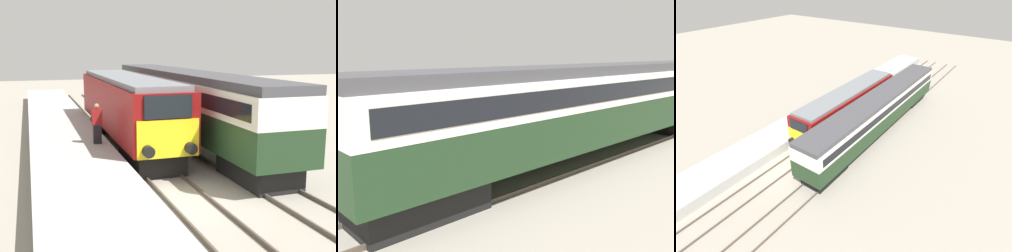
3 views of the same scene
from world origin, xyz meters
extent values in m
plane|color=gray|center=(0.00, 0.00, 0.00)|extent=(120.00, 120.00, 0.00)
cube|color=#A8A8A3|center=(-3.30, 8.00, 0.45)|extent=(3.50, 50.00, 0.90)
cube|color=#4C4238|center=(-0.72, 5.00, 0.07)|extent=(0.07, 60.00, 0.14)
cube|color=#4C4238|center=(0.72, 5.00, 0.07)|extent=(0.07, 60.00, 0.14)
cube|color=#4C4238|center=(2.68, 5.00, 0.07)|extent=(0.07, 60.00, 0.14)
cube|color=#4C4238|center=(4.12, 5.00, 0.07)|extent=(0.07, 60.00, 0.14)
cube|color=black|center=(0.00, 4.66, 0.50)|extent=(2.03, 4.00, 1.00)
cube|color=black|center=(0.00, 13.91, 0.50)|extent=(2.03, 4.00, 1.00)
cube|color=maroon|center=(0.00, 9.29, 2.23)|extent=(2.70, 14.25, 2.46)
cube|color=yellow|center=(0.00, 2.12, 1.74)|extent=(2.48, 0.10, 1.48)
cube|color=black|center=(0.00, 2.12, 2.97)|extent=(1.89, 0.10, 0.89)
cube|color=slate|center=(0.00, 9.29, 3.58)|extent=(2.38, 13.68, 0.24)
cylinder|color=black|center=(-0.85, 1.91, 1.35)|extent=(0.44, 0.35, 0.44)
cylinder|color=black|center=(0.85, 1.91, 1.35)|extent=(0.44, 0.35, 0.44)
cube|color=black|center=(3.40, 1.27, 0.47)|extent=(1.89, 3.60, 0.95)
cube|color=black|center=(3.40, 17.98, 0.47)|extent=(1.89, 3.60, 0.95)
cube|color=#1E381E|center=(3.40, 9.63, 1.68)|extent=(2.70, 21.12, 1.45)
cube|color=silver|center=(3.40, 9.63, 2.97)|extent=(2.71, 21.12, 1.14)
cube|color=black|center=(3.40, 9.63, 2.97)|extent=(2.75, 20.27, 0.63)
cube|color=#424247|center=(3.40, 9.63, 3.72)|extent=(2.48, 21.12, 0.36)
cube|color=black|center=(-2.11, 5.92, 1.33)|extent=(0.36, 0.24, 0.87)
cube|color=maroon|center=(-2.11, 5.92, 2.12)|extent=(0.44, 0.26, 0.72)
sphere|color=#9E704C|center=(-2.11, 5.92, 2.60)|extent=(0.23, 0.23, 0.23)
camera|label=1|loc=(-4.96, -12.74, 5.11)|focal=45.00mm
camera|label=2|loc=(11.94, -3.59, 4.40)|focal=40.00mm
camera|label=3|loc=(13.72, -10.66, 14.08)|focal=28.00mm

